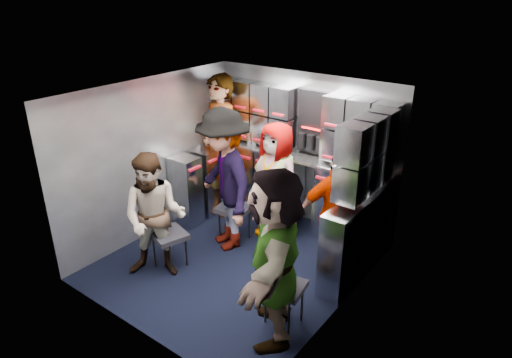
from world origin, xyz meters
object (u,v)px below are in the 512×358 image
Objects in this scene: jump_seat_center at (283,206)px; jump_seat_near_right at (284,289)px; jump_seat_mid_right at (340,238)px; jump_seat_near_left at (169,237)px; attendant_arc_a at (155,217)px; attendant_standing at (220,146)px; jump_seat_mid_left at (234,210)px; attendant_arc_b at (224,180)px; attendant_arc_c at (276,182)px; attendant_arc_e at (275,256)px; attendant_arc_d at (335,215)px.

jump_seat_center is 0.91× the size of jump_seat_near_right.
jump_seat_near_left is at bearing -142.38° from jump_seat_mid_right.
jump_seat_near_right is at bearing 0.07° from jump_seat_near_left.
jump_seat_mid_right is at bearing 8.85° from attendant_arc_a.
jump_seat_near_left is 1.67m from attendant_standing.
jump_seat_mid_left is 0.24× the size of attendant_standing.
attendant_arc_a is (-1.61, -1.42, 0.38)m from jump_seat_mid_right.
jump_seat_center is 0.20× the size of attendant_standing.
jump_seat_near_right reaches higher than jump_seat_center.
jump_seat_near_right is at bearing 0.16° from attendant_arc_b.
attendant_arc_c reaches higher than jump_seat_near_left.
jump_seat_near_right is at bearing -43.07° from attendant_arc_c.
jump_seat_center is 1.02m from attendant_arc_b.
attendant_standing reaches higher than attendant_arc_a.
jump_seat_center is 2.08m from attendant_arc_e.
attendant_arc_c is (0.00, -0.18, 0.43)m from jump_seat_center.
jump_seat_near_right is 1.12m from attendant_arc_d.
attendant_arc_d reaches higher than jump_seat_mid_left.
attendant_standing is at bearing 73.07° from attendant_arc_a.
jump_seat_center is 0.93× the size of jump_seat_mid_right.
attendant_arc_a is 0.86× the size of attendant_arc_e.
jump_seat_mid_right is at bearing 11.41° from jump_seat_mid_left.
jump_seat_center is at bearing 178.76° from attendant_arc_e.
attendant_standing reaches higher than jump_seat_near_left.
jump_seat_mid_right is (1.02, -0.30, 0.00)m from jump_seat_center.
jump_seat_mid_right is 0.24× the size of attendant_arc_b.
attendant_arc_a is at bearing 175.87° from attendant_arc_d.
attendant_arc_b is (0.21, 0.78, 0.51)m from jump_seat_near_left.
attendant_arc_c is at bearing 173.13° from jump_seat_mid_right.
attendant_arc_e is at bearing -17.85° from attendant_standing.
attendant_arc_a is (-0.59, -1.72, 0.39)m from jump_seat_center.
jump_seat_near_right is 1.76m from attendant_arc_c.
jump_seat_mid_left reaches higher than jump_seat_mid_right.
attendant_arc_a is 0.95× the size of attendant_arc_c.
jump_seat_center is at bearing 38.51° from attendant_arc_a.
jump_seat_center is (0.59, 1.54, -0.04)m from jump_seat_near_left.
attendant_arc_d is at bearing 5.04° from attendant_arc_a.
attendant_arc_c is 1.05× the size of attendant_arc_d.
attendant_arc_d is (1.40, 0.28, -0.16)m from attendant_arc_b.
attendant_standing reaches higher than jump_seat_mid_left.
jump_seat_center is at bearing 92.45° from attendant_arc_b.
attendant_arc_c is (0.38, 0.40, 0.36)m from jump_seat_mid_left.
jump_seat_mid_left is at bearing 77.51° from jump_seat_near_left.
jump_seat_center is 1.86m from attendant_arc_a.
jump_seat_near_left is at bearing 57.42° from attendant_arc_a.
jump_seat_mid_left is 0.52m from attendant_arc_b.
jump_seat_near_left is 0.30× the size of attendant_arc_c.
jump_seat_center is 1.86m from jump_seat_near_right.
jump_seat_center is 0.28× the size of attendant_arc_a.
jump_seat_center is at bearing 23.79° from attendant_standing.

